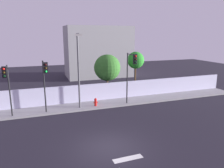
{
  "coord_description": "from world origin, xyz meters",
  "views": [
    {
      "loc": [
        -3.88,
        -11.53,
        6.93
      ],
      "look_at": [
        2.48,
        6.5,
        2.52
      ],
      "focal_mm": 33.98,
      "sensor_mm": 36.0,
      "label": 1
    }
  ],
  "objects": [
    {
      "name": "ground_plane",
      "position": [
        0.0,
        0.0,
        0.0
      ],
      "size": [
        80.0,
        80.0,
        0.0
      ],
      "primitive_type": "plane",
      "color": "#24212B"
    },
    {
      "name": "sidewalk",
      "position": [
        0.0,
        8.2,
        0.07
      ],
      "size": [
        36.0,
        2.4,
        0.15
      ],
      "primitive_type": "cube",
      "color": "#989898",
      "rests_on": "ground"
    },
    {
      "name": "perimeter_wall",
      "position": [
        0.0,
        9.49,
        1.05
      ],
      "size": [
        36.0,
        0.18,
        1.8
      ],
      "primitive_type": "cube",
      "color": "silver",
      "rests_on": "sidewalk"
    },
    {
      "name": "traffic_light_left",
      "position": [
        4.5,
        6.73,
        3.87
      ],
      "size": [
        0.35,
        1.84,
        5.11
      ],
      "color": "black",
      "rests_on": "sidewalk"
    },
    {
      "name": "traffic_light_center",
      "position": [
        -3.38,
        6.86,
        3.56
      ],
      "size": [
        0.41,
        1.54,
        4.66
      ],
      "color": "black",
      "rests_on": "sidewalk"
    },
    {
      "name": "traffic_light_right",
      "position": [
        -6.34,
        7.04,
        3.37
      ],
      "size": [
        0.36,
        1.17,
        4.42
      ],
      "color": "black",
      "rests_on": "sidewalk"
    },
    {
      "name": "street_lamp_curbside",
      "position": [
        -0.4,
        7.48,
        4.27
      ],
      "size": [
        0.63,
        2.08,
        6.96
      ],
      "color": "#4C4C51",
      "rests_on": "sidewalk"
    },
    {
      "name": "fire_hydrant",
      "position": [
        1.2,
        7.72,
        0.56
      ],
      "size": [
        0.44,
        0.26,
        0.77
      ],
      "color": "red",
      "rests_on": "sidewalk"
    },
    {
      "name": "roadside_tree_leftmost",
      "position": [
        3.51,
        11.04,
        3.34
      ],
      "size": [
        3.0,
        3.0,
        4.85
      ],
      "color": "brown",
      "rests_on": "ground"
    },
    {
      "name": "roadside_tree_midleft",
      "position": [
        7.03,
        11.04,
        4.03
      ],
      "size": [
        2.0,
        2.0,
        5.06
      ],
      "color": "brown",
      "rests_on": "ground"
    },
    {
      "name": "low_building_distant",
      "position": [
        5.97,
        23.49,
        4.2
      ],
      "size": [
        10.78,
        6.0,
        8.4
      ],
      "primitive_type": "cube",
      "color": "#9A9A9A",
      "rests_on": "ground"
    }
  ]
}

